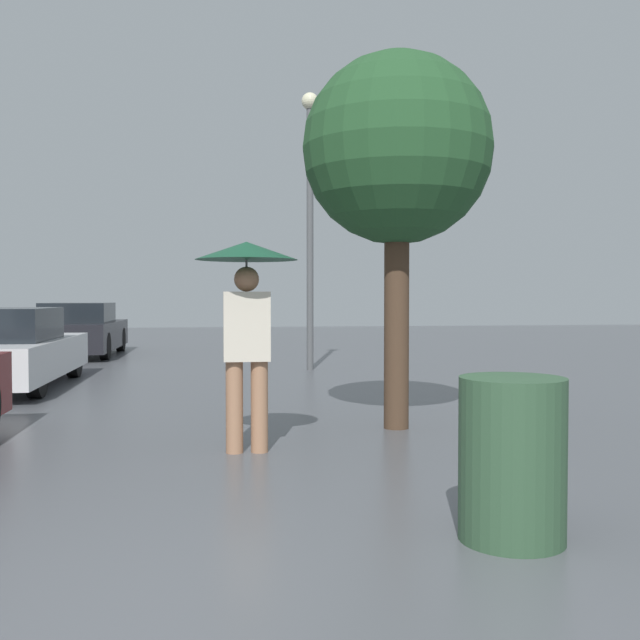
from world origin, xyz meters
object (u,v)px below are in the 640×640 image
trash_bin (512,459)px  parked_car_farthest (80,331)px  street_lamp (310,200)px  tree (397,152)px  pedestrian (247,296)px

trash_bin → parked_car_farthest: bearing=109.7°
parked_car_farthest → street_lamp: street_lamp is taller
tree → trash_bin: tree is taller
parked_car_farthest → trash_bin: parked_car_farthest is taller
parked_car_farthest → street_lamp: bearing=-38.9°
pedestrian → tree: 2.38m
parked_car_farthest → street_lamp: size_ratio=0.79×
pedestrian → parked_car_farthest: 11.57m
pedestrian → tree: bearing=30.7°
parked_car_farthest → trash_bin: (4.84, -13.51, -0.12)m
trash_bin → tree: bearing=86.5°
street_lamp → trash_bin: bearing=-90.6°
pedestrian → trash_bin: pedestrian is taller
tree → street_lamp: bearing=91.1°
pedestrian → tree: (1.60, 0.95, 1.49)m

